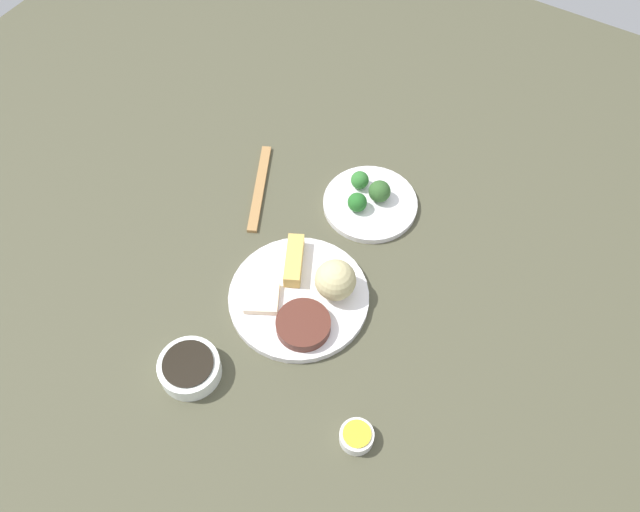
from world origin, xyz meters
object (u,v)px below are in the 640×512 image
object	(u,v)px
soy_sauce_bowl	(190,368)
sauce_ramekin_hot_mustard	(357,437)
main_plate	(299,297)
broccoli_plate	(370,204)
chopsticks_pair	(260,188)

from	to	relation	value
soy_sauce_bowl	sauce_ramekin_hot_mustard	size ratio (longest dim) A/B	1.89
main_plate	soy_sauce_bowl	size ratio (longest dim) A/B	2.44
broccoli_plate	sauce_ramekin_hot_mustard	bearing A→B (deg)	25.97
main_plate	chopsticks_pair	bearing A→B (deg)	-130.78
broccoli_plate	chopsticks_pair	bearing A→B (deg)	-69.91
soy_sauce_bowl	sauce_ramekin_hot_mustard	xyz separation A→B (m)	(-0.05, 0.31, -0.01)
broccoli_plate	soy_sauce_bowl	world-z (taller)	soy_sauce_bowl
sauce_ramekin_hot_mustard	chopsticks_pair	size ratio (longest dim) A/B	0.25
sauce_ramekin_hot_mustard	chopsticks_pair	bearing A→B (deg)	-129.55
main_plate	broccoli_plate	size ratio (longest dim) A/B	1.35
sauce_ramekin_hot_mustard	chopsticks_pair	distance (m)	0.57
broccoli_plate	chopsticks_pair	world-z (taller)	broccoli_plate
soy_sauce_bowl	chopsticks_pair	size ratio (longest dim) A/B	0.47
broccoli_plate	soy_sauce_bowl	size ratio (longest dim) A/B	1.80
broccoli_plate	chopsticks_pair	size ratio (longest dim) A/B	0.85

